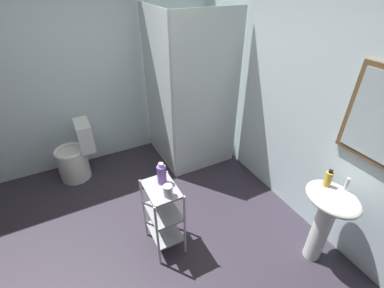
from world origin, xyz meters
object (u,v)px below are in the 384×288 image
object	(u,v)px
shower_stall	(187,129)
conditioner_bottle_purple	(162,174)
toilet	(76,156)
rinse_cup	(168,191)
storage_cart	(163,213)
hand_soap_bottle	(328,178)
pedestal_sink	(327,213)

from	to	relation	value
shower_stall	conditioner_bottle_purple	distance (m)	1.48
toilet	rinse_cup	xyz separation A→B (m)	(1.61, 0.61, 0.48)
storage_cart	hand_soap_bottle	size ratio (longest dim) A/B	4.71
storage_cart	conditioner_bottle_purple	xyz separation A→B (m)	(-0.06, 0.04, 0.40)
storage_cart	hand_soap_bottle	world-z (taller)	hand_soap_bottle
hand_soap_bottle	conditioner_bottle_purple	bearing A→B (deg)	-122.18
toilet	hand_soap_bottle	distance (m)	2.87
pedestal_sink	conditioner_bottle_purple	world-z (taller)	conditioner_bottle_purple
storage_cart	hand_soap_bottle	xyz separation A→B (m)	(0.67, 1.20, 0.44)
pedestal_sink	rinse_cup	xyz separation A→B (m)	(-0.66, -1.17, 0.21)
hand_soap_bottle	rinse_cup	bearing A→B (deg)	-115.37
shower_stall	pedestal_sink	size ratio (longest dim) A/B	2.47
pedestal_sink	storage_cart	size ratio (longest dim) A/B	1.09
pedestal_sink	toilet	size ratio (longest dim) A/B	1.07
toilet	storage_cart	distance (m)	1.62
toilet	conditioner_bottle_purple	distance (m)	1.65
rinse_cup	storage_cart	bearing A→B (deg)	-169.94
shower_stall	rinse_cup	world-z (taller)	shower_stall
pedestal_sink	toilet	world-z (taller)	pedestal_sink
pedestal_sink	conditioner_bottle_purple	bearing A→B (deg)	-125.76
pedestal_sink	conditioner_bottle_purple	xyz separation A→B (m)	(-0.83, -1.15, 0.25)
toilet	hand_soap_bottle	size ratio (longest dim) A/B	4.84
toilet	rinse_cup	distance (m)	1.78
hand_soap_bottle	rinse_cup	xyz separation A→B (m)	(-0.56, -1.18, -0.09)
pedestal_sink	conditioner_bottle_purple	distance (m)	1.44
shower_stall	hand_soap_bottle	xyz separation A→B (m)	(1.91, 0.33, 0.42)
toilet	conditioner_bottle_purple	xyz separation A→B (m)	(1.44, 0.63, 0.52)
toilet	conditioner_bottle_purple	size ratio (longest dim) A/B	3.65
hand_soap_bottle	rinse_cup	world-z (taller)	hand_soap_bottle
shower_stall	toilet	distance (m)	1.49
shower_stall	storage_cart	world-z (taller)	shower_stall
shower_stall	pedestal_sink	xyz separation A→B (m)	(2.00, 0.32, 0.12)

